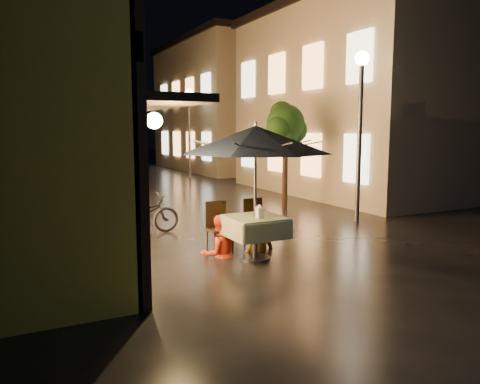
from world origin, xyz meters
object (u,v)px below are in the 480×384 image
streetlamp_near (361,105)px  patio_umbrella (255,140)px  person_orange (219,216)px  person_yellow (257,214)px  cafe_table (255,227)px  bicycle_0 (141,215)px  table_lantern (260,210)px

streetlamp_near → patio_umbrella: size_ratio=1.57×
person_orange → person_yellow: bearing=-179.7°
cafe_table → person_orange: (-0.48, 0.52, 0.16)m
bicycle_0 → person_orange: bearing=-159.9°
cafe_table → patio_umbrella: 1.56m
bicycle_0 → table_lantern: bearing=-156.0°
streetlamp_near → patio_umbrella: (-4.03, -1.94, -0.77)m
bicycle_0 → cafe_table: bearing=-154.9°
table_lantern → person_orange: (-0.48, 0.68, -0.17)m
streetlamp_near → patio_umbrella: 4.53m
cafe_table → bicycle_0: size_ratio=0.58×
cafe_table → person_orange: size_ratio=0.67×
table_lantern → person_orange: person_orange is taller
bicycle_0 → streetlamp_near: bearing=-99.3°
person_orange → person_yellow: 0.81m
cafe_table → bicycle_0: bearing=114.4°
person_orange → bicycle_0: person_orange is taller
patio_umbrella → person_yellow: size_ratio=1.89×
table_lantern → streetlamp_near: bearing=27.6°
bicycle_0 → person_yellow: bearing=-144.4°
patio_umbrella → person_yellow: 1.57m
cafe_table → person_yellow: bearing=57.2°
patio_umbrella → person_orange: (-0.48, 0.52, -1.41)m
patio_umbrella → table_lantern: 1.24m
person_yellow → bicycle_0: (-1.64, 2.36, -0.26)m
patio_umbrella → table_lantern: patio_umbrella is taller
streetlamp_near → bicycle_0: 5.95m
cafe_table → person_yellow: size_ratio=0.70×
streetlamp_near → person_orange: streetlamp_near is taller
table_lantern → person_orange: 0.85m
cafe_table → bicycle_0: (-1.31, 2.88, -0.14)m
streetlamp_near → cafe_table: streetlamp_near is taller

